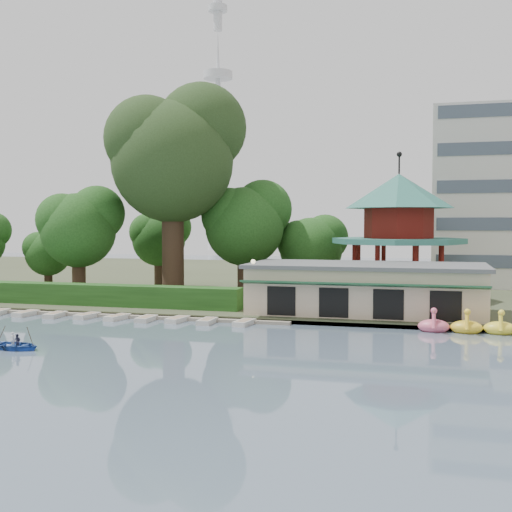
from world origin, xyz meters
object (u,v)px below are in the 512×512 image
at_px(pavilion, 399,223).
at_px(rowboat_with_passengers, 15,341).
at_px(dock, 88,314).
at_px(boathouse, 366,288).
at_px(big_tree, 175,151).

xyz_separation_m(pavilion, rowboat_with_passengers, (-20.99, -28.47, -7.02)).
xyz_separation_m(dock, rowboat_with_passengers, (3.01, -13.67, 0.35)).
bearing_deg(pavilion, rowboat_with_passengers, -126.40).
relative_size(boathouse, pavilion, 1.38).
distance_m(pavilion, big_tree, 22.30).
distance_m(dock, big_tree, 18.32).
bearing_deg(dock, pavilion, 31.66).
bearing_deg(pavilion, dock, -148.34).
xyz_separation_m(big_tree, rowboat_with_passengers, (-0.15, -24.66, -13.97)).
height_order(dock, boathouse, boathouse).
relative_size(dock, pavilion, 2.52).
height_order(dock, big_tree, big_tree).
height_order(boathouse, pavilion, pavilion).
height_order(big_tree, rowboat_with_passengers, big_tree).
height_order(boathouse, big_tree, big_tree).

